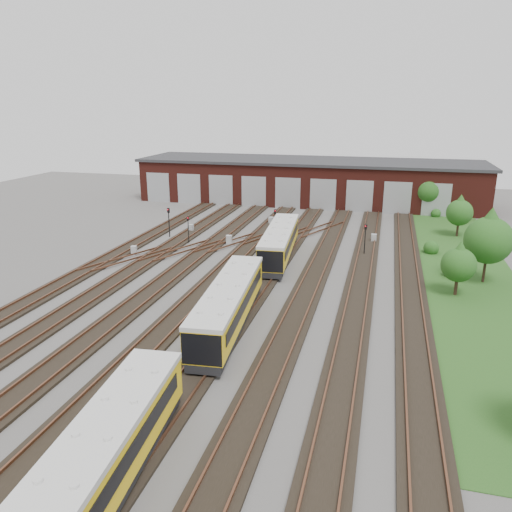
# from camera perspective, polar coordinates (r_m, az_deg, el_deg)

# --- Properties ---
(ground) EXTENTS (120.00, 120.00, 0.00)m
(ground) POSITION_cam_1_polar(r_m,az_deg,el_deg) (39.64, -3.24, -4.40)
(ground) COLOR #42403D
(ground) RESTS_ON ground
(track_network) EXTENTS (30.40, 70.00, 0.33)m
(track_network) POSITION_cam_1_polar(r_m,az_deg,el_deg) (40.17, -3.21, -3.94)
(track_network) COLOR black
(track_network) RESTS_ON ground
(maintenance_shed) EXTENTS (51.00, 12.50, 6.35)m
(maintenance_shed) POSITION_cam_1_polar(r_m,az_deg,el_deg) (76.72, 6.02, 8.57)
(maintenance_shed) COLOR #4E1913
(maintenance_shed) RESTS_ON ground
(grass_verge) EXTENTS (8.00, 55.00, 0.05)m
(grass_verge) POSITION_cam_1_polar(r_m,az_deg,el_deg) (47.88, 22.99, -1.91)
(grass_verge) COLOR #1E4918
(grass_verge) RESTS_ON ground
(metro_train) EXTENTS (3.54, 45.44, 2.74)m
(metro_train) POSITION_cam_1_polar(r_m,az_deg,el_deg) (33.21, -3.13, -5.56)
(metro_train) COLOR black
(metro_train) RESTS_ON ground
(signal_mast_0) EXTENTS (0.30, 0.29, 3.31)m
(signal_mast_0) POSITION_cam_1_polar(r_m,az_deg,el_deg) (56.70, -9.94, 4.24)
(signal_mast_0) COLOR black
(signal_mast_0) RESTS_ON ground
(signal_mast_1) EXTENTS (0.25, 0.24, 2.92)m
(signal_mast_1) POSITION_cam_1_polar(r_m,az_deg,el_deg) (53.86, -7.76, 3.38)
(signal_mast_1) COLOR black
(signal_mast_1) RESTS_ON ground
(signal_mast_2) EXTENTS (0.26, 0.25, 2.80)m
(signal_mast_2) POSITION_cam_1_polar(r_m,az_deg,el_deg) (57.57, 2.18, 4.36)
(signal_mast_2) COLOR black
(signal_mast_2) RESTS_ON ground
(signal_mast_3) EXTENTS (0.27, 0.26, 3.12)m
(signal_mast_3) POSITION_cam_1_polar(r_m,az_deg,el_deg) (50.23, 12.37, 2.28)
(signal_mast_3) COLOR black
(signal_mast_3) RESTS_ON ground
(relay_cabinet_0) EXTENTS (0.61, 0.54, 0.89)m
(relay_cabinet_0) POSITION_cam_1_polar(r_m,az_deg,el_deg) (51.12, -13.77, 0.64)
(relay_cabinet_0) COLOR #A4A7A9
(relay_cabinet_0) RESTS_ON ground
(relay_cabinet_1) EXTENTS (0.55, 0.47, 0.85)m
(relay_cabinet_1) POSITION_cam_1_polar(r_m,az_deg,el_deg) (59.06, -7.42, 3.18)
(relay_cabinet_1) COLOR #A4A7A9
(relay_cabinet_1) RESTS_ON ground
(relay_cabinet_2) EXTENTS (0.66, 0.57, 0.99)m
(relay_cabinet_2) POSITION_cam_1_polar(r_m,az_deg,el_deg) (53.34, -3.09, 1.86)
(relay_cabinet_2) COLOR #A4A7A9
(relay_cabinet_2) RESTS_ON ground
(relay_cabinet_3) EXTENTS (0.61, 0.52, 0.93)m
(relay_cabinet_3) POSITION_cam_1_polar(r_m,az_deg,el_deg) (62.13, 1.74, 4.06)
(relay_cabinet_3) COLOR #A4A7A9
(relay_cabinet_3) RESTS_ON ground
(relay_cabinet_4) EXTENTS (0.57, 0.48, 0.92)m
(relay_cabinet_4) POSITION_cam_1_polar(r_m,az_deg,el_deg) (55.51, 13.31, 1.99)
(relay_cabinet_4) COLOR #A4A7A9
(relay_cabinet_4) RESTS_ON ground
(tree_0) EXTENTS (3.41, 3.41, 5.65)m
(tree_0) POSITION_cam_1_polar(r_m,az_deg,el_deg) (71.07, 19.10, 7.39)
(tree_0) COLOR black
(tree_0) RESTS_ON ground
(tree_1) EXTENTS (2.90, 2.90, 4.81)m
(tree_1) POSITION_cam_1_polar(r_m,az_deg,el_deg) (60.30, 22.27, 4.93)
(tree_1) COLOR black
(tree_1) RESTS_ON ground
(tree_2) EXTENTS (3.90, 3.90, 6.47)m
(tree_2) POSITION_cam_1_polar(r_m,az_deg,el_deg) (45.18, 25.11, 2.22)
(tree_2) COLOR black
(tree_2) RESTS_ON ground
(tree_3) EXTENTS (2.67, 2.67, 4.43)m
(tree_3) POSITION_cam_1_polar(r_m,az_deg,el_deg) (41.53, 22.20, -0.52)
(tree_3) COLOR black
(tree_3) RESTS_ON ground
(bush_0) EXTENTS (1.43, 1.43, 1.43)m
(bush_0) POSITION_cam_1_polar(r_m,az_deg,el_deg) (46.59, 21.48, -1.34)
(bush_0) COLOR #164513
(bush_0) RESTS_ON ground
(bush_1) EXTENTS (1.52, 1.52, 1.52)m
(bush_1) POSITION_cam_1_polar(r_m,az_deg,el_deg) (53.02, 19.42, 1.09)
(bush_1) COLOR #164513
(bush_1) RESTS_ON ground
(bush_2) EXTENTS (1.27, 1.27, 1.27)m
(bush_2) POSITION_cam_1_polar(r_m,az_deg,el_deg) (70.39, 19.89, 4.73)
(bush_2) COLOR #164513
(bush_2) RESTS_ON ground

